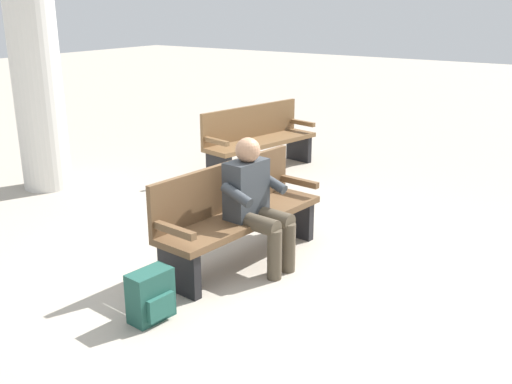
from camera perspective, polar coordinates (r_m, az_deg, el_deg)
name	(u,v)px	position (r m, az deg, el deg)	size (l,w,h in m)	color
ground_plane	(243,261)	(5.51, -1.27, -6.65)	(40.00, 40.00, 0.00)	#A89E8E
bench_near	(237,213)	(5.38, -1.88, -2.00)	(1.84, 0.64, 0.90)	brown
person_seated	(256,200)	(5.18, -0.01, -0.82)	(0.60, 0.60, 1.18)	#33383D
backpack	(151,296)	(4.55, -10.09, -9.87)	(0.35, 0.26, 0.39)	#1E4C42
bench_far	(258,138)	(8.30, 0.18, 5.21)	(1.86, 0.81, 0.90)	brown
support_pillar	(33,43)	(7.80, -20.76, 13.28)	(0.60, 0.60, 3.62)	silver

